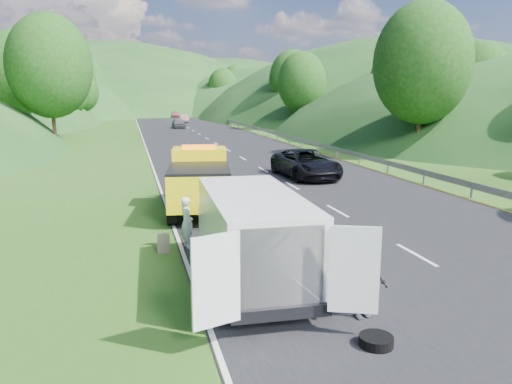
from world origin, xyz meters
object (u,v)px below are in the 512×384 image
object	(u,v)px
white_van	(252,232)
worker	(362,318)
passing_suv	(306,178)
spare_tire	(376,347)
child	(242,262)
suitcase	(164,243)
woman	(187,248)
tow_truck	(200,180)

from	to	relation	value
white_van	worker	distance (m)	3.53
passing_suv	spare_tire	bearing A→B (deg)	-109.04
child	suitcase	bearing A→B (deg)	158.76
woman	suitcase	bearing A→B (deg)	94.99
tow_truck	worker	distance (m)	11.34
white_van	spare_tire	bearing A→B (deg)	-66.27
passing_suv	white_van	bearing A→B (deg)	-117.69
woman	suitcase	size ratio (longest dim) A/B	2.77
child	spare_tire	bearing A→B (deg)	-61.82
woman	passing_suv	xyz separation A→B (m)	(8.36, 12.06, 0.00)
suitcase	worker	bearing A→B (deg)	-55.78
white_van	suitcase	xyz separation A→B (m)	(-2.07, 3.08, -1.06)
woman	tow_truck	bearing A→B (deg)	-27.78
woman	spare_tire	size ratio (longest dim) A/B	2.47
tow_truck	white_van	distance (m)	8.40
white_van	worker	world-z (taller)	white_van
white_van	child	xyz separation A→B (m)	(0.09, 1.59, -1.36)
suitcase	passing_suv	world-z (taller)	passing_suv
spare_tire	passing_suv	bearing A→B (deg)	74.05
tow_truck	suitcase	world-z (taller)	tow_truck
child	tow_truck	bearing A→B (deg)	105.69
passing_suv	suitcase	bearing A→B (deg)	-129.58
worker	tow_truck	bearing A→B (deg)	88.89
white_van	spare_tire	world-z (taller)	white_van
child	spare_tire	distance (m)	5.67
worker	passing_suv	world-z (taller)	worker
tow_truck	spare_tire	xyz separation A→B (m)	(1.73, -12.29, -1.31)
white_van	passing_suv	world-z (taller)	white_van
tow_truck	white_van	xyz separation A→B (m)	(0.18, -8.40, 0.05)
tow_truck	spare_tire	size ratio (longest dim) A/B	9.68
white_van	woman	xyz separation A→B (m)	(-1.30, 3.36, -1.36)
tow_truck	child	bearing A→B (deg)	-79.12
woman	suitcase	distance (m)	0.87
spare_tire	passing_suv	xyz separation A→B (m)	(5.52, 19.31, 0.00)
woman	suitcase	world-z (taller)	woman
tow_truck	white_van	bearing A→B (deg)	-80.18
suitcase	spare_tire	xyz separation A→B (m)	(3.61, -6.97, -0.30)
white_van	child	bearing A→B (deg)	88.82
child	passing_suv	distance (m)	15.48
tow_truck	suitcase	size ratio (longest dim) A/B	10.84
suitcase	child	bearing A→B (deg)	-34.60
worker	white_van	bearing A→B (deg)	113.08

